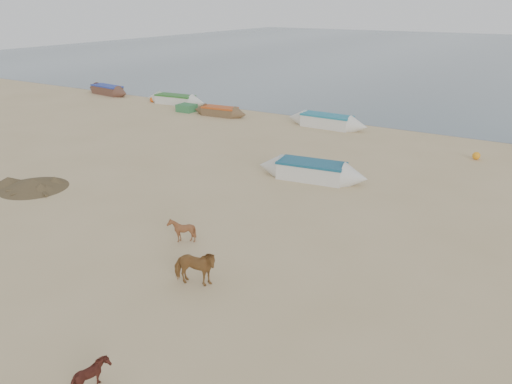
# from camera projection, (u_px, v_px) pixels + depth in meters

# --- Properties ---
(ground) EXTENTS (140.00, 140.00, 0.00)m
(ground) POSITION_uv_depth(u_px,v_px,m) (199.00, 251.00, 18.18)
(ground) COLOR tan
(ground) RESTS_ON ground
(sea) EXTENTS (160.00, 160.00, 0.00)m
(sea) POSITION_uv_depth(u_px,v_px,m) (501.00, 55.00, 83.31)
(sea) COLOR slate
(sea) RESTS_ON ground
(cow_adult) EXTENTS (1.63, 1.13, 1.26)m
(cow_adult) POSITION_uv_depth(u_px,v_px,m) (195.00, 268.00, 15.80)
(cow_adult) COLOR brown
(cow_adult) RESTS_ON ground
(calf_front) EXTENTS (0.97, 0.90, 0.93)m
(calf_front) POSITION_uv_depth(u_px,v_px,m) (182.00, 230.00, 18.75)
(calf_front) COLOR brown
(calf_front) RESTS_ON ground
(calf_right) EXTENTS (0.90, 0.98, 0.82)m
(calf_right) POSITION_uv_depth(u_px,v_px,m) (91.00, 378.00, 11.49)
(calf_right) COLOR #58251C
(calf_right) RESTS_ON ground
(near_canoe) EXTENTS (5.89, 2.19, 0.93)m
(near_canoe) POSITION_uv_depth(u_px,v_px,m) (311.00, 171.00, 25.30)
(near_canoe) COLOR silver
(near_canoe) RESTS_ON ground
(debris_pile) EXTENTS (3.42, 3.42, 0.49)m
(debris_pile) POSITION_uv_depth(u_px,v_px,m) (33.00, 183.00, 24.22)
(debris_pile) COLOR brown
(debris_pile) RESTS_ON ground
(waterline_canoes) EXTENTS (59.08, 4.28, 0.93)m
(waterline_canoes) POSITION_uv_depth(u_px,v_px,m) (367.00, 124.00, 35.02)
(waterline_canoes) COLOR brown
(waterline_canoes) RESTS_ON ground
(beach_clutter) EXTENTS (43.82, 4.30, 0.64)m
(beach_clutter) POSITION_uv_depth(u_px,v_px,m) (442.00, 140.00, 31.53)
(beach_clutter) COLOR #327141
(beach_clutter) RESTS_ON ground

